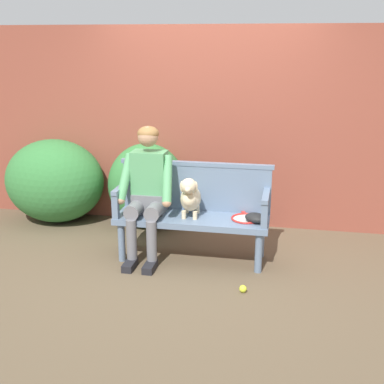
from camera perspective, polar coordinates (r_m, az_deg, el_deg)
ground_plane at (r=5.15m, az=0.00°, el=-7.49°), size 40.00×40.00×0.00m
brick_garden_fence at (r=5.97m, az=2.25°, el=7.36°), size 8.00×0.30×2.28m
hedge_bush_mid_left at (r=6.27m, az=-15.20°, el=1.22°), size 1.19×0.96×1.00m
hedge_bush_far_left at (r=5.92m, az=-5.10°, el=0.77°), size 0.91×0.82×0.98m
garden_bench at (r=5.00m, az=0.00°, el=-3.44°), size 1.51×0.49×0.45m
bench_backrest at (r=5.10m, az=0.46°, el=0.72°), size 1.55×0.06×0.50m
bench_armrest_left_end at (r=5.02m, az=-8.22°, el=-0.37°), size 0.06×0.49×0.28m
bench_armrest_right_end at (r=4.76m, az=8.27°, el=-1.34°), size 0.06×0.49×0.28m
person_seated at (r=4.99m, az=-5.03°, el=0.49°), size 0.56×0.64×1.32m
dog_on_bench at (r=4.89m, az=-0.21°, el=-0.53°), size 0.21×0.42×0.42m
tennis_racket at (r=4.95m, az=6.06°, el=-2.87°), size 0.35×0.58×0.03m
baseball_glove at (r=4.84m, az=7.19°, el=-2.91°), size 0.28×0.26×0.09m
tennis_ball at (r=4.51m, az=5.76°, el=-10.80°), size 0.07×0.07×0.07m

